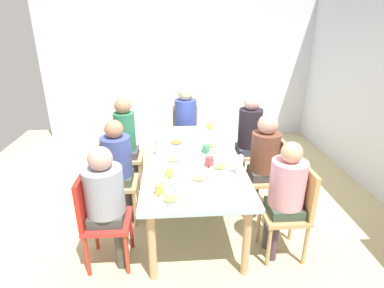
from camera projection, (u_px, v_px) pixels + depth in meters
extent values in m
plane|color=#C4B786|center=(192.00, 214.00, 3.58)|extent=(6.30, 6.30, 0.00)
cube|color=silver|center=(182.00, 67.00, 5.57)|extent=(0.12, 4.96, 2.60)
cube|color=#ACC5D2|center=(192.00, 159.00, 3.31)|extent=(2.06, 1.00, 0.04)
cylinder|color=tan|center=(159.00, 155.00, 4.28)|extent=(0.07, 0.07, 0.69)
cylinder|color=tan|center=(152.00, 246.00, 2.57)|extent=(0.07, 0.07, 0.69)
cylinder|color=tan|center=(216.00, 154.00, 4.34)|extent=(0.07, 0.07, 0.69)
cylinder|color=tan|center=(246.00, 242.00, 2.62)|extent=(0.07, 0.07, 0.69)
cube|color=tan|center=(186.00, 138.00, 4.64)|extent=(0.40, 0.40, 0.04)
cylinder|color=tan|center=(196.00, 147.00, 4.90)|extent=(0.04, 0.04, 0.43)
cylinder|color=tan|center=(175.00, 148.00, 4.88)|extent=(0.04, 0.04, 0.43)
cylinder|color=tan|center=(198.00, 156.00, 4.58)|extent=(0.04, 0.04, 0.43)
cylinder|color=tan|center=(175.00, 157.00, 4.56)|extent=(0.04, 0.04, 0.43)
cube|color=tan|center=(185.00, 120.00, 4.72)|extent=(0.04, 0.38, 0.45)
cylinder|color=#24354C|center=(192.00, 154.00, 4.64)|extent=(0.09, 0.09, 0.45)
cylinder|color=#283643|center=(181.00, 154.00, 4.63)|extent=(0.09, 0.09, 0.45)
cube|color=navy|center=(186.00, 134.00, 4.62)|extent=(0.30, 0.30, 0.10)
cylinder|color=#3649A2|center=(186.00, 116.00, 4.51)|extent=(0.32, 0.32, 0.48)
sphere|color=beige|center=(185.00, 93.00, 4.39)|extent=(0.21, 0.21, 0.21)
cube|color=tan|center=(119.00, 183.00, 3.36)|extent=(0.40, 0.40, 0.04)
cylinder|color=tan|center=(109.00, 193.00, 3.59)|extent=(0.04, 0.04, 0.43)
cylinder|color=tan|center=(103.00, 210.00, 3.28)|extent=(0.04, 0.04, 0.43)
cylinder|color=tan|center=(138.00, 192.00, 3.62)|extent=(0.04, 0.04, 0.43)
cylinder|color=tan|center=(135.00, 209.00, 3.30)|extent=(0.04, 0.04, 0.43)
cube|color=tan|center=(100.00, 165.00, 3.26)|extent=(0.38, 0.04, 0.45)
cylinder|color=#383645|center=(131.00, 196.00, 3.53)|extent=(0.09, 0.09, 0.45)
cylinder|color=#393545|center=(129.00, 204.00, 3.38)|extent=(0.09, 0.09, 0.45)
cube|color=#41483A|center=(119.00, 178.00, 3.34)|extent=(0.30, 0.30, 0.10)
cylinder|color=#3C4A8F|center=(117.00, 156.00, 3.24)|extent=(0.31, 0.31, 0.43)
sphere|color=#AF7657|center=(114.00, 129.00, 3.13)|extent=(0.19, 0.19, 0.19)
cube|color=tan|center=(127.00, 157.00, 4.00)|extent=(0.40, 0.40, 0.04)
cylinder|color=tan|center=(118.00, 167.00, 4.23)|extent=(0.04, 0.04, 0.43)
cylinder|color=tan|center=(113.00, 179.00, 3.91)|extent=(0.04, 0.04, 0.43)
cylinder|color=tan|center=(142.00, 167.00, 4.25)|extent=(0.04, 0.04, 0.43)
cylinder|color=tan|center=(140.00, 178.00, 3.94)|extent=(0.04, 0.04, 0.43)
cube|color=tan|center=(111.00, 141.00, 3.90)|extent=(0.38, 0.04, 0.45)
cylinder|color=#463A46|center=(137.00, 169.00, 4.16)|extent=(0.09, 0.09, 0.45)
cylinder|color=#42393D|center=(135.00, 174.00, 4.01)|extent=(0.09, 0.09, 0.45)
cube|color=#483D44|center=(127.00, 153.00, 3.98)|extent=(0.30, 0.30, 0.10)
cylinder|color=#2C7553|center=(125.00, 132.00, 3.86)|extent=(0.26, 0.26, 0.49)
sphere|color=#A97755|center=(123.00, 106.00, 3.74)|extent=(0.20, 0.20, 0.20)
cube|color=tan|center=(262.00, 178.00, 3.47)|extent=(0.40, 0.40, 0.04)
cylinder|color=tan|center=(280.00, 203.00, 3.41)|extent=(0.04, 0.04, 0.43)
cylinder|color=tan|center=(271.00, 187.00, 3.72)|extent=(0.04, 0.04, 0.43)
cylinder|color=tan|center=(250.00, 204.00, 3.39)|extent=(0.04, 0.04, 0.43)
cylinder|color=tan|center=(243.00, 188.00, 3.70)|extent=(0.04, 0.04, 0.43)
cube|color=tan|center=(280.00, 159.00, 3.39)|extent=(0.38, 0.04, 0.45)
cylinder|color=#413A3E|center=(254.00, 199.00, 3.47)|extent=(0.09, 0.09, 0.45)
cylinder|color=#473E3C|center=(251.00, 191.00, 3.62)|extent=(0.09, 0.09, 0.45)
cube|color=#3B3A3A|center=(263.00, 174.00, 3.45)|extent=(0.30, 0.30, 0.10)
cylinder|color=brown|center=(265.00, 152.00, 3.35)|extent=(0.31, 0.31, 0.44)
sphere|color=tan|center=(268.00, 124.00, 3.23)|extent=(0.21, 0.21, 0.21)
cube|color=tan|center=(248.00, 154.00, 4.10)|extent=(0.40, 0.40, 0.04)
cylinder|color=tan|center=(263.00, 174.00, 4.04)|extent=(0.04, 0.04, 0.43)
cylinder|color=tan|center=(256.00, 163.00, 4.36)|extent=(0.04, 0.04, 0.43)
cylinder|color=tan|center=(237.00, 175.00, 4.02)|extent=(0.04, 0.04, 0.43)
cylinder|color=tan|center=(232.00, 164.00, 4.33)|extent=(0.04, 0.04, 0.43)
cube|color=tan|center=(263.00, 137.00, 4.03)|extent=(0.38, 0.04, 0.45)
cylinder|color=#2E354E|center=(241.00, 171.00, 4.10)|extent=(0.09, 0.09, 0.45)
cylinder|color=#293648|center=(238.00, 166.00, 4.25)|extent=(0.09, 0.09, 0.45)
cube|color=#353949|center=(248.00, 150.00, 4.08)|extent=(0.30, 0.30, 0.10)
cylinder|color=#251F28|center=(250.00, 128.00, 3.97)|extent=(0.30, 0.30, 0.50)
sphere|color=beige|center=(252.00, 102.00, 3.84)|extent=(0.20, 0.20, 0.20)
cube|color=tan|center=(284.00, 214.00, 2.83)|extent=(0.40, 0.40, 0.04)
cylinder|color=tan|center=(306.00, 245.00, 2.77)|extent=(0.04, 0.04, 0.43)
cylinder|color=tan|center=(292.00, 222.00, 3.09)|extent=(0.04, 0.04, 0.43)
cylinder|color=tan|center=(269.00, 247.00, 2.75)|extent=(0.04, 0.04, 0.43)
cylinder|color=tan|center=(259.00, 223.00, 3.07)|extent=(0.04, 0.04, 0.43)
cube|color=tan|center=(306.00, 191.00, 2.76)|extent=(0.38, 0.04, 0.45)
cylinder|color=#47353F|center=(273.00, 239.00, 2.84)|extent=(0.09, 0.09, 0.45)
cylinder|color=#47474C|center=(268.00, 228.00, 2.98)|extent=(0.09, 0.09, 0.45)
cube|color=#354738|center=(284.00, 208.00, 2.81)|extent=(0.30, 0.30, 0.10)
cylinder|color=pink|center=(288.00, 183.00, 2.71)|extent=(0.32, 0.32, 0.43)
sphere|color=tan|center=(292.00, 153.00, 2.60)|extent=(0.19, 0.19, 0.19)
cube|color=red|center=(108.00, 221.00, 2.73)|extent=(0.40, 0.40, 0.04)
cylinder|color=#BC371C|center=(96.00, 231.00, 2.96)|extent=(0.04, 0.04, 0.43)
cylinder|color=red|center=(87.00, 256.00, 2.65)|extent=(0.04, 0.04, 0.43)
cylinder|color=red|center=(131.00, 229.00, 2.98)|extent=(0.04, 0.04, 0.43)
cylinder|color=#B63525|center=(127.00, 254.00, 2.67)|extent=(0.04, 0.04, 0.43)
cube|color=red|center=(84.00, 200.00, 2.63)|extent=(0.38, 0.04, 0.45)
cylinder|color=#464742|center=(123.00, 235.00, 2.89)|extent=(0.09, 0.09, 0.45)
cylinder|color=#44413A|center=(120.00, 246.00, 2.74)|extent=(0.09, 0.09, 0.45)
cube|color=#3D433E|center=(107.00, 216.00, 2.71)|extent=(0.30, 0.30, 0.10)
cylinder|color=#8E94A2|center=(104.00, 190.00, 2.61)|extent=(0.34, 0.34, 0.41)
sphere|color=tan|center=(100.00, 159.00, 2.50)|extent=(0.21, 0.21, 0.21)
cylinder|color=silver|center=(220.00, 168.00, 3.04)|extent=(0.21, 0.21, 0.01)
ellipsoid|color=olive|center=(220.00, 166.00, 3.03)|extent=(0.12, 0.12, 0.02)
cylinder|color=silver|center=(171.00, 200.00, 2.50)|extent=(0.23, 0.23, 0.01)
ellipsoid|color=#80A051|center=(171.00, 198.00, 2.49)|extent=(0.13, 0.13, 0.02)
cylinder|color=white|center=(210.00, 147.00, 3.55)|extent=(0.23, 0.23, 0.01)
ellipsoid|color=olive|center=(210.00, 145.00, 3.54)|extent=(0.12, 0.12, 0.02)
cylinder|color=silver|center=(177.00, 144.00, 3.64)|extent=(0.25, 0.25, 0.01)
ellipsoid|color=#AC6834|center=(177.00, 142.00, 3.63)|extent=(0.14, 0.14, 0.02)
cylinder|color=white|center=(199.00, 180.00, 2.82)|extent=(0.24, 0.24, 0.01)
ellipsoid|color=tan|center=(199.00, 178.00, 2.81)|extent=(0.13, 0.13, 0.02)
cylinder|color=white|center=(174.00, 161.00, 3.20)|extent=(0.25, 0.25, 0.01)
ellipsoid|color=tan|center=(174.00, 159.00, 3.19)|extent=(0.14, 0.14, 0.02)
cylinder|color=#D04345|center=(209.00, 162.00, 3.08)|extent=(0.08, 0.08, 0.10)
torus|color=#CC5246|center=(210.00, 164.00, 3.03)|extent=(0.05, 0.01, 0.05)
cylinder|color=#458958|center=(206.00, 149.00, 3.41)|extent=(0.09, 0.09, 0.09)
torus|color=#458D65|center=(207.00, 151.00, 3.36)|extent=(0.05, 0.01, 0.05)
cylinder|color=#DEBC4D|center=(160.00, 190.00, 2.57)|extent=(0.08, 0.08, 0.10)
torus|color=yellow|center=(160.00, 193.00, 2.53)|extent=(0.05, 0.01, 0.05)
cylinder|color=white|center=(176.00, 183.00, 2.70)|extent=(0.08, 0.08, 0.08)
torus|color=white|center=(176.00, 186.00, 2.65)|extent=(0.05, 0.01, 0.05)
cylinder|color=yellow|center=(210.00, 126.00, 4.15)|extent=(0.09, 0.09, 0.07)
torus|color=#E3BE4B|center=(210.00, 127.00, 4.10)|extent=(0.05, 0.01, 0.05)
cylinder|color=#E7D04E|center=(170.00, 173.00, 2.87)|extent=(0.08, 0.08, 0.08)
torus|color=#E1C54E|center=(170.00, 175.00, 2.83)|extent=(0.05, 0.01, 0.05)
cylinder|color=white|center=(199.00, 129.00, 4.00)|extent=(0.08, 0.08, 0.09)
torus|color=white|center=(199.00, 131.00, 3.95)|extent=(0.05, 0.01, 0.05)
cylinder|color=beige|center=(158.00, 147.00, 3.31)|extent=(0.07, 0.07, 0.19)
cone|color=silver|center=(158.00, 138.00, 3.27)|extent=(0.06, 0.06, 0.03)
cylinder|color=white|center=(158.00, 136.00, 3.26)|extent=(0.03, 0.03, 0.01)
cylinder|color=silver|center=(240.00, 165.00, 2.90)|extent=(0.06, 0.06, 0.19)
cone|color=#EFE3C5|center=(240.00, 154.00, 2.85)|extent=(0.05, 0.05, 0.03)
cylinder|color=black|center=(241.00, 152.00, 2.85)|extent=(0.03, 0.03, 0.01)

